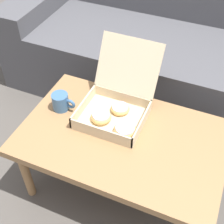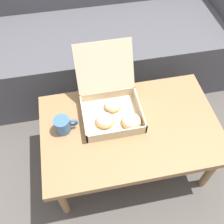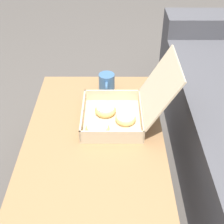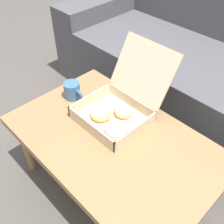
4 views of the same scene
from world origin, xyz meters
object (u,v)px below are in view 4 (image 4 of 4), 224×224
(pastry_box, at_px, (119,108))
(couch, at_px, (213,74))
(coffee_mug, at_px, (73,91))
(coffee_table, at_px, (113,144))

(pastry_box, bearing_deg, couch, 84.51)
(couch, height_order, coffee_mug, couch)
(coffee_table, xyz_separation_m, coffee_mug, (-0.35, 0.05, 0.09))
(pastry_box, xyz_separation_m, coffee_mug, (-0.28, -0.06, -0.01))
(couch, distance_m, coffee_mug, 0.95)
(couch, relative_size, coffee_mug, 17.63)
(coffee_table, bearing_deg, coffee_mug, 171.93)
(couch, bearing_deg, pastry_box, -95.49)
(couch, relative_size, pastry_box, 5.32)
(coffee_table, height_order, coffee_mug, coffee_mug)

